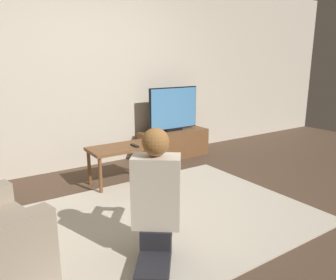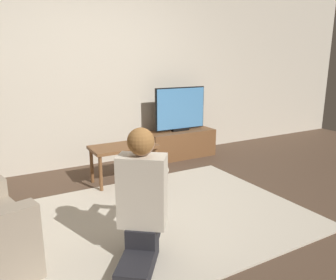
{
  "view_description": "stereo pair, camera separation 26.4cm",
  "coord_description": "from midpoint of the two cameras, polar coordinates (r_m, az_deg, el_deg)",
  "views": [
    {
      "loc": [
        -1.49,
        -2.34,
        1.44
      ],
      "look_at": [
        0.45,
        0.56,
        0.58
      ],
      "focal_mm": 35.0,
      "sensor_mm": 36.0,
      "label": 1
    },
    {
      "loc": [
        -1.27,
        -2.48,
        1.44
      ],
      "look_at": [
        0.45,
        0.56,
        0.58
      ],
      "focal_mm": 35.0,
      "sensor_mm": 36.0,
      "label": 2
    }
  ],
  "objects": [
    {
      "name": "ground_plane",
      "position": [
        3.13,
        0.33,
        -13.61
      ],
      "size": [
        10.0,
        10.0,
        0.0
      ],
      "primitive_type": "plane",
      "color": "brown"
    },
    {
      "name": "wall_back",
      "position": [
        4.55,
        -12.05,
        11.77
      ],
      "size": [
        10.0,
        0.06,
        2.6
      ],
      "color": "beige",
      "rests_on": "ground_plane"
    },
    {
      "name": "rug",
      "position": [
        3.12,
        0.33,
        -13.48
      ],
      "size": [
        2.75,
        1.98,
        0.02
      ],
      "color": "beige",
      "rests_on": "ground_plane"
    },
    {
      "name": "tv_stand",
      "position": [
        4.96,
        3.64,
        -0.65
      ],
      "size": [
        1.04,
        0.41,
        0.4
      ],
      "color": "brown",
      "rests_on": "ground_plane"
    },
    {
      "name": "tv",
      "position": [
        4.86,
        3.72,
        5.41
      ],
      "size": [
        0.82,
        0.08,
        0.65
      ],
      "color": "black",
      "rests_on": "tv_stand"
    },
    {
      "name": "coffee_table",
      "position": [
        3.9,
        -5.83,
        -1.84
      ],
      "size": [
        0.77,
        0.42,
        0.45
      ],
      "color": "brown",
      "rests_on": "ground_plane"
    },
    {
      "name": "person_kneeling",
      "position": [
        2.36,
        -1.33,
        -9.94
      ],
      "size": [
        0.69,
        0.8,
        0.98
      ],
      "rotation": [
        0.0,
        0.0,
        2.49
      ],
      "color": "#232328",
      "rests_on": "rug"
    },
    {
      "name": "remote",
      "position": [
        3.86,
        -3.58,
        -0.89
      ],
      "size": [
        0.04,
        0.15,
        0.02
      ],
      "color": "black",
      "rests_on": "coffee_table"
    }
  ]
}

